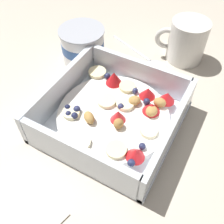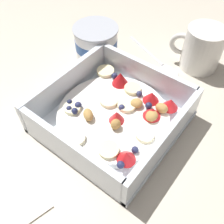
# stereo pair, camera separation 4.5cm
# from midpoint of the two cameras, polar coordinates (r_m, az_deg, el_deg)

# --- Properties ---
(ground_plane) EXTENTS (2.40, 2.40, 0.00)m
(ground_plane) POSITION_cam_midpoint_polar(r_m,az_deg,el_deg) (0.46, 1.96, -3.67)
(ground_plane) COLOR beige
(fruit_bowl) EXTENTS (0.22, 0.22, 0.07)m
(fruit_bowl) POSITION_cam_midpoint_polar(r_m,az_deg,el_deg) (0.46, 3.21, -0.82)
(fruit_bowl) COLOR white
(fruit_bowl) RESTS_ON ground
(spoon) EXTENTS (0.08, 0.17, 0.01)m
(spoon) POSITION_cam_midpoint_polar(r_m,az_deg,el_deg) (0.60, 13.06, 10.24)
(spoon) COLOR silver
(spoon) RESTS_ON ground
(yogurt_cup) EXTENTS (0.10, 0.10, 0.08)m
(yogurt_cup) POSITION_cam_midpoint_polar(r_m,az_deg,el_deg) (0.58, -1.20, 14.72)
(yogurt_cup) COLOR white
(yogurt_cup) RESTS_ON ground
(coffee_mug) EXTENTS (0.08, 0.11, 0.09)m
(coffee_mug) POSITION_cam_midpoint_polar(r_m,az_deg,el_deg) (0.59, 21.12, 12.75)
(coffee_mug) COLOR white
(coffee_mug) RESTS_ON ground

